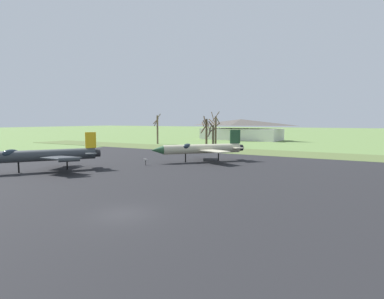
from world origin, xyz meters
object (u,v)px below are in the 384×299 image
Objects in this scene: jet_fighter_front_right at (41,155)px; info_placard_rear_center at (146,161)px; jet_fighter_rear_center at (200,149)px; visitor_building at (241,130)px.

jet_fighter_front_right reaches higher than info_placard_rear_center.
jet_fighter_front_right is at bearing -125.93° from jet_fighter_rear_center.
jet_fighter_rear_center is at bearing -75.79° from visitor_building.
visitor_building reaches higher than jet_fighter_front_right.
jet_fighter_rear_center is 12.22× the size of info_placard_rear_center.
visitor_building is (-14.88, 58.77, 1.37)m from jet_fighter_rear_center.
info_placard_rear_center is (-5.12, -7.66, -1.53)m from jet_fighter_rear_center.
jet_fighter_front_right is 77.48m from visitor_building.
jet_fighter_rear_center is 0.43× the size of visitor_building.
jet_fighter_rear_center reaches higher than info_placard_rear_center.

